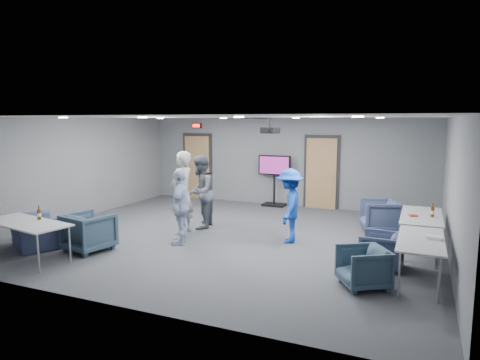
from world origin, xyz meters
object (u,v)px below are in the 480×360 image
at_px(person_a, 182,193).
at_px(chair_front_b, 34,232).
at_px(chair_right_a, 380,216).
at_px(projector, 270,130).
at_px(table_right_a, 422,217).
at_px(chair_right_c, 363,267).
at_px(person_c, 181,207).
at_px(chair_right_b, 381,250).
at_px(tv_stand, 274,177).
at_px(person_b, 200,192).
at_px(bottle_front, 39,214).
at_px(bottle_right, 432,212).
at_px(table_right_b, 421,242).
at_px(person_d, 289,206).
at_px(table_front_left, 26,224).
at_px(chair_front_a, 89,232).

distance_m(person_a, chair_front_b, 3.22).
xyz_separation_m(chair_right_a, projector, (-2.40, -1.08, 2.02)).
relative_size(chair_right_a, table_right_a, 0.45).
bearing_deg(projector, chair_right_c, -34.38).
height_order(person_c, chair_right_c, person_c).
distance_m(chair_right_b, tv_stand, 5.81).
bearing_deg(person_b, person_c, -2.16).
relative_size(person_c, chair_right_a, 1.91).
height_order(chair_right_c, projector, projector).
xyz_separation_m(bottle_front, bottle_right, (6.97, 3.22, 0.00)).
relative_size(person_b, chair_right_b, 2.57).
bearing_deg(chair_right_a, projector, -83.02).
bearing_deg(table_right_b, bottle_right, -6.14).
distance_m(chair_right_b, bottle_front, 6.45).
relative_size(chair_right_c, table_right_b, 0.42).
height_order(person_b, chair_front_b, person_b).
bearing_deg(table_right_a, chair_right_a, 37.02).
height_order(person_c, bottle_front, person_c).
bearing_deg(person_d, person_a, -93.28).
xyz_separation_m(person_b, tv_stand, (0.78, 3.32, -0.01)).
relative_size(table_right_a, table_front_left, 0.94).
bearing_deg(chair_front_b, table_right_a, -129.38).
relative_size(person_b, table_right_b, 1.06).
bearing_deg(chair_front_a, bottle_right, -146.64).
xyz_separation_m(chair_right_c, table_front_left, (-6.04, -1.12, 0.36)).
distance_m(chair_right_a, tv_stand, 3.88).
distance_m(bottle_front, tv_stand, 6.99).
relative_size(person_a, chair_right_c, 2.71).
relative_size(person_b, table_right_a, 0.96).
bearing_deg(person_a, person_c, 32.10).
height_order(person_a, person_d, person_a).
bearing_deg(person_a, tv_stand, 170.18).
bearing_deg(chair_front_a, person_b, -103.97).
distance_m(chair_right_a, chair_front_a, 6.55).
height_order(person_c, table_right_a, person_c).
bearing_deg(tv_stand, person_c, -96.45).
bearing_deg(person_d, table_right_a, 90.87).
bearing_deg(bottle_right, projector, 176.09).
xyz_separation_m(person_d, projector, (-0.67, 0.60, 1.60)).
height_order(chair_front_a, chair_front_b, chair_front_a).
xyz_separation_m(person_c, person_d, (2.10, 1.02, -0.00)).
bearing_deg(bottle_front, table_front_left, -107.36).
height_order(person_b, person_c, person_b).
relative_size(person_c, person_d, 1.00).
xyz_separation_m(person_a, chair_front_b, (-2.24, -2.22, -0.63)).
relative_size(person_d, chair_front_a, 1.87).
relative_size(table_front_left, projector, 4.81).
height_order(chair_front_b, bottle_right, bottle_right).
bearing_deg(table_right_a, chair_front_b, 112.03).
height_order(person_d, chair_right_b, person_d).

